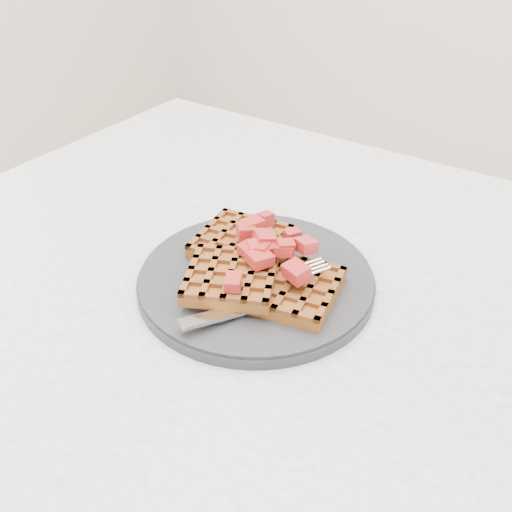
{
  "coord_description": "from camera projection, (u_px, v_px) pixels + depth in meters",
  "views": [
    {
      "loc": [
        0.17,
        -0.46,
        1.15
      ],
      "look_at": [
        -0.11,
        -0.03,
        0.79
      ],
      "focal_mm": 40.0,
      "sensor_mm": 36.0,
      "label": 1
    }
  ],
  "objects": [
    {
      "name": "plate",
      "position": [
        256.0,
        279.0,
        0.64
      ],
      "size": [
        0.27,
        0.27,
        0.02
      ],
      "primitive_type": "cylinder",
      "color": "#232326",
      "rests_on": "table"
    },
    {
      "name": "strawberry_pile",
      "position": [
        256.0,
        245.0,
        0.62
      ],
      "size": [
        0.15,
        0.15,
        0.02
      ],
      "primitive_type": null,
      "color": "maroon",
      "rests_on": "waffles"
    },
    {
      "name": "table",
      "position": [
        348.0,
        380.0,
        0.68
      ],
      "size": [
        1.2,
        0.8,
        0.75
      ],
      "color": "white",
      "rests_on": "ground"
    },
    {
      "name": "waffles",
      "position": [
        254.0,
        267.0,
        0.63
      ],
      "size": [
        0.21,
        0.19,
        0.03
      ],
      "color": "#93501F",
      "rests_on": "plate"
    },
    {
      "name": "fork",
      "position": [
        267.0,
        299.0,
        0.59
      ],
      "size": [
        0.1,
        0.17,
        0.02
      ],
      "primitive_type": null,
      "rotation": [
        0.0,
        0.0,
        -0.47
      ],
      "color": "silver",
      "rests_on": "plate"
    }
  ]
}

